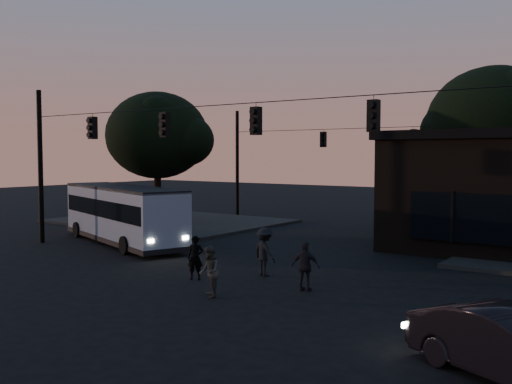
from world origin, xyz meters
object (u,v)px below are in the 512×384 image
Objects in this scene: pedestrian_a at (195,258)px; pedestrian_d at (265,252)px; bus at (122,212)px; pedestrian_b at (209,272)px; pedestrian_c at (306,266)px.

pedestrian_d is (1.61, 1.93, 0.10)m from pedestrian_a.
bus is 6.49× the size of pedestrian_b.
pedestrian_c is at bearing 175.87° from pedestrian_d.
bus is 6.41× the size of pedestrian_c.
pedestrian_c is 2.65m from pedestrian_d.
pedestrian_c is (3.98, 0.75, 0.03)m from pedestrian_a.
pedestrian_a is 4.05m from pedestrian_c.
pedestrian_d is (-0.38, 3.54, 0.08)m from pedestrian_b.
pedestrian_b is 0.91× the size of pedestrian_d.
pedestrian_d is at bearing -36.65° from pedestrian_c.
pedestrian_d is (-2.38, 1.17, 0.07)m from pedestrian_c.
bus is at bearing 10.09° from pedestrian_d.
pedestrian_c is at bearing 4.36° from bus.
pedestrian_d is at bearing 22.33° from pedestrian_a.
bus is at bearing 126.18° from pedestrian_a.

